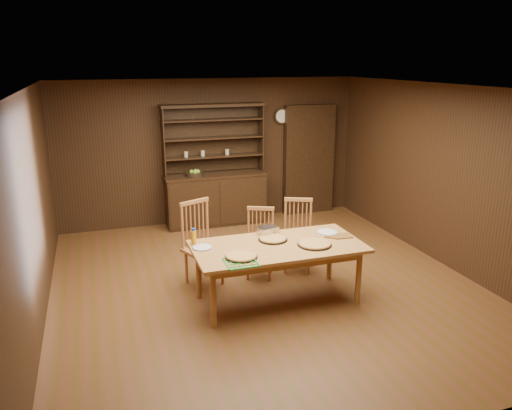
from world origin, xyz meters
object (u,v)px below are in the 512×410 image
object	(u,v)px
chair_left	(200,240)
chair_right	(298,232)
juice_bottle	(194,237)
dining_table	(278,250)
china_hutch	(215,192)
chair_center	(260,240)

from	to	relation	value
chair_left	chair_right	distance (m)	1.43
chair_left	juice_bottle	size ratio (longest dim) A/B	5.55
dining_table	china_hutch	bearing A→B (deg)	89.89
china_hutch	juice_bottle	bearing A→B (deg)	-108.70
chair_left	chair_right	size ratio (longest dim) A/B	1.10
china_hutch	chair_center	size ratio (longest dim) A/B	2.24
china_hutch	chair_right	distance (m)	2.44
juice_bottle	dining_table	bearing A→B (deg)	-19.76
china_hutch	chair_left	bearing A→B (deg)	-108.54
juice_bottle	chair_right	bearing A→B (deg)	18.12
chair_right	chair_left	bearing A→B (deg)	-155.82
juice_bottle	chair_center	bearing A→B (deg)	25.37
chair_center	chair_right	world-z (taller)	chair_right
china_hutch	chair_right	xyz separation A→B (m)	(0.63, -2.36, -0.05)
chair_left	chair_center	distance (m)	0.85
china_hutch	chair_left	size ratio (longest dim) A/B	1.91
china_hutch	chair_left	world-z (taller)	china_hutch
juice_bottle	chair_left	bearing A→B (deg)	70.57
chair_center	juice_bottle	bearing A→B (deg)	-130.76
dining_table	juice_bottle	size ratio (longest dim) A/B	10.13
juice_bottle	china_hutch	bearing A→B (deg)	71.30
china_hutch	chair_center	distance (m)	2.40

